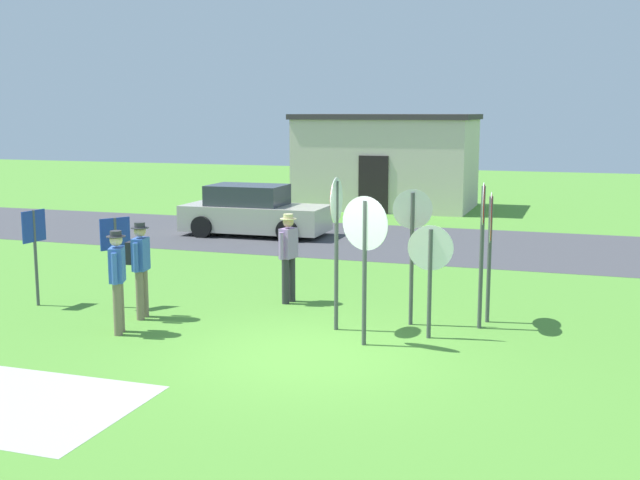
{
  "coord_description": "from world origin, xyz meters",
  "views": [
    {
      "loc": [
        3.91,
        -11.05,
        3.67
      ],
      "look_at": [
        -0.77,
        2.86,
        1.3
      ],
      "focal_mm": 44.71,
      "sensor_mm": 36.0,
      "label": 1
    }
  ],
  "objects_px": {
    "person_in_dark_shirt": "(140,263)",
    "info_panel_leftmost": "(35,240)",
    "stop_sign_far_back": "(490,233)",
    "stop_sign_center_cluster": "(482,230)",
    "stop_sign_rear_right": "(412,234)",
    "person_on_left": "(288,253)",
    "stop_sign_leaning_right": "(336,226)",
    "parked_car_on_street": "(253,212)",
    "stop_sign_tallest": "(430,262)",
    "person_near_signs": "(117,276)",
    "stop_sign_low_front": "(365,243)",
    "info_panel_middle": "(116,246)"
  },
  "relations": [
    {
      "from": "parked_car_on_street",
      "to": "stop_sign_rear_right",
      "type": "bearing_deg",
      "value": -52.08
    },
    {
      "from": "person_near_signs",
      "to": "stop_sign_center_cluster",
      "type": "bearing_deg",
      "value": 21.57
    },
    {
      "from": "stop_sign_low_front",
      "to": "person_near_signs",
      "type": "distance_m",
      "value": 4.17
    },
    {
      "from": "stop_sign_center_cluster",
      "to": "stop_sign_leaning_right",
      "type": "bearing_deg",
      "value": -159.41
    },
    {
      "from": "stop_sign_leaning_right",
      "to": "stop_sign_low_front",
      "type": "bearing_deg",
      "value": -45.84
    },
    {
      "from": "parked_car_on_street",
      "to": "stop_sign_leaning_right",
      "type": "xyz_separation_m",
      "value": [
        5.5,
        -9.24,
        1.09
      ]
    },
    {
      "from": "stop_sign_tallest",
      "to": "person_on_left",
      "type": "bearing_deg",
      "value": 152.92
    },
    {
      "from": "stop_sign_far_back",
      "to": "stop_sign_leaning_right",
      "type": "distance_m",
      "value": 2.74
    },
    {
      "from": "stop_sign_rear_right",
      "to": "person_on_left",
      "type": "xyz_separation_m",
      "value": [
        -2.59,
        0.84,
        -0.61
      ]
    },
    {
      "from": "stop_sign_tallest",
      "to": "info_panel_leftmost",
      "type": "bearing_deg",
      "value": -178.58
    },
    {
      "from": "info_panel_leftmost",
      "to": "stop_sign_center_cluster",
      "type": "bearing_deg",
      "value": 7.24
    },
    {
      "from": "stop_sign_leaning_right",
      "to": "stop_sign_center_cluster",
      "type": "bearing_deg",
      "value": 20.59
    },
    {
      "from": "stop_sign_far_back",
      "to": "info_panel_leftmost",
      "type": "distance_m",
      "value": 8.46
    },
    {
      "from": "stop_sign_leaning_right",
      "to": "stop_sign_far_back",
      "type": "bearing_deg",
      "value": 29.07
    },
    {
      "from": "stop_sign_leaning_right",
      "to": "person_on_left",
      "type": "xyz_separation_m",
      "value": [
        -1.45,
        1.57,
        -0.79
      ]
    },
    {
      "from": "info_panel_leftmost",
      "to": "info_panel_middle",
      "type": "height_order",
      "value": "info_panel_leftmost"
    },
    {
      "from": "parked_car_on_street",
      "to": "stop_sign_far_back",
      "type": "height_order",
      "value": "stop_sign_far_back"
    },
    {
      "from": "stop_sign_leaning_right",
      "to": "stop_sign_tallest",
      "type": "bearing_deg",
      "value": 0.24
    },
    {
      "from": "info_panel_leftmost",
      "to": "person_on_left",
      "type": "bearing_deg",
      "value": 21.29
    },
    {
      "from": "person_near_signs",
      "to": "person_on_left",
      "type": "distance_m",
      "value": 3.51
    },
    {
      "from": "person_near_signs",
      "to": "person_on_left",
      "type": "height_order",
      "value": "same"
    },
    {
      "from": "stop_sign_low_front",
      "to": "info_panel_leftmost",
      "type": "relative_size",
      "value": 1.3
    },
    {
      "from": "parked_car_on_street",
      "to": "person_near_signs",
      "type": "height_order",
      "value": "person_near_signs"
    },
    {
      "from": "stop_sign_far_back",
      "to": "person_on_left",
      "type": "bearing_deg",
      "value": 176.44
    },
    {
      "from": "stop_sign_far_back",
      "to": "stop_sign_center_cluster",
      "type": "bearing_deg",
      "value": -99.83
    },
    {
      "from": "parked_car_on_street",
      "to": "stop_sign_low_front",
      "type": "height_order",
      "value": "stop_sign_low_front"
    },
    {
      "from": "stop_sign_leaning_right",
      "to": "info_panel_middle",
      "type": "xyz_separation_m",
      "value": [
        -4.4,
        0.18,
        -0.6
      ]
    },
    {
      "from": "person_in_dark_shirt",
      "to": "stop_sign_leaning_right",
      "type": "bearing_deg",
      "value": 6.16
    },
    {
      "from": "stop_sign_low_front",
      "to": "info_panel_middle",
      "type": "relative_size",
      "value": 1.39
    },
    {
      "from": "stop_sign_rear_right",
      "to": "stop_sign_center_cluster",
      "type": "relative_size",
      "value": 0.95
    },
    {
      "from": "parked_car_on_street",
      "to": "stop_sign_leaning_right",
      "type": "relative_size",
      "value": 1.67
    },
    {
      "from": "stop_sign_far_back",
      "to": "info_panel_leftmost",
      "type": "relative_size",
      "value": 1.25
    },
    {
      "from": "stop_sign_center_cluster",
      "to": "person_in_dark_shirt",
      "type": "xyz_separation_m",
      "value": [
        -5.85,
        -1.25,
        -0.69
      ]
    },
    {
      "from": "parked_car_on_street",
      "to": "stop_sign_tallest",
      "type": "height_order",
      "value": "stop_sign_tallest"
    },
    {
      "from": "stop_sign_far_back",
      "to": "stop_sign_leaning_right",
      "type": "relative_size",
      "value": 0.89
    },
    {
      "from": "parked_car_on_street",
      "to": "person_in_dark_shirt",
      "type": "xyz_separation_m",
      "value": [
        1.96,
        -9.63,
        0.32
      ]
    },
    {
      "from": "parked_car_on_street",
      "to": "stop_sign_far_back",
      "type": "relative_size",
      "value": 1.88
    },
    {
      "from": "stop_sign_low_front",
      "to": "stop_sign_leaning_right",
      "type": "distance_m",
      "value": 1.0
    },
    {
      "from": "stop_sign_rear_right",
      "to": "stop_sign_center_cluster",
      "type": "bearing_deg",
      "value": 6.75
    },
    {
      "from": "parked_car_on_street",
      "to": "stop_sign_rear_right",
      "type": "distance_m",
      "value": 10.83
    },
    {
      "from": "stop_sign_far_back",
      "to": "stop_sign_center_cluster",
      "type": "height_order",
      "value": "stop_sign_center_cluster"
    },
    {
      "from": "info_panel_leftmost",
      "to": "stop_sign_tallest",
      "type": "bearing_deg",
      "value": 1.42
    },
    {
      "from": "stop_sign_low_front",
      "to": "info_panel_leftmost",
      "type": "distance_m",
      "value": 6.65
    },
    {
      "from": "stop_sign_low_front",
      "to": "person_near_signs",
      "type": "height_order",
      "value": "stop_sign_low_front"
    },
    {
      "from": "person_in_dark_shirt",
      "to": "info_panel_leftmost",
      "type": "bearing_deg",
      "value": 175.14
    },
    {
      "from": "info_panel_leftmost",
      "to": "stop_sign_low_front",
      "type": "bearing_deg",
      "value": -4.6
    },
    {
      "from": "stop_sign_rear_right",
      "to": "person_on_left",
      "type": "distance_m",
      "value": 2.79
    },
    {
      "from": "stop_sign_leaning_right",
      "to": "stop_sign_center_cluster",
      "type": "height_order",
      "value": "stop_sign_leaning_right"
    },
    {
      "from": "stop_sign_leaning_right",
      "to": "person_in_dark_shirt",
      "type": "distance_m",
      "value": 3.65
    },
    {
      "from": "stop_sign_leaning_right",
      "to": "stop_sign_tallest",
      "type": "relative_size",
      "value": 1.39
    }
  ]
}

